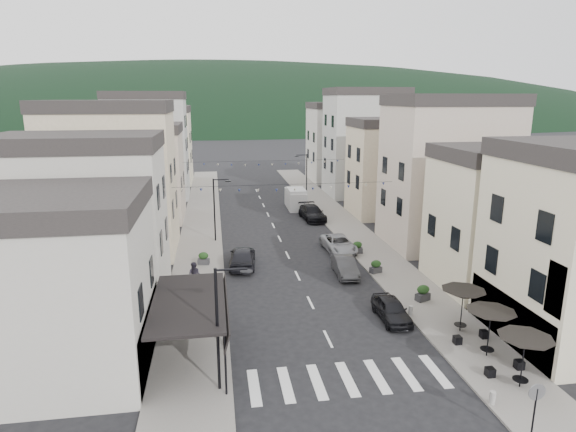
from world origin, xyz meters
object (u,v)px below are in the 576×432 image
parked_car_a (391,309)px  delivery_van (296,198)px  parked_car_c (339,244)px  pedestrian_b (195,276)px  parked_car_d (312,213)px  parked_car_e (242,256)px  pedestrian_a (195,294)px  parked_car_b (345,266)px

parked_car_a → delivery_van: (-0.62, 30.94, 0.56)m
parked_car_c → pedestrian_b: (-12.19, -7.08, 0.40)m
parked_car_a → parked_car_d: parked_car_d is taller
parked_car_e → delivery_van: 21.49m
parked_car_e → pedestrian_a: size_ratio=3.23×
delivery_van → pedestrian_b: (-11.34, -24.50, -0.13)m
delivery_van → pedestrian_b: bearing=-113.7°
parked_car_d → pedestrian_b: pedestrian_b is taller
pedestrian_b → parked_car_c: bearing=44.1°
parked_car_d → parked_car_e: parked_car_e is taller
parked_car_d → pedestrian_a: 24.52m
parked_car_b → pedestrian_a: pedestrian_a is taller
delivery_van → pedestrian_b: 27.00m
parked_car_c → delivery_van: delivery_van is taller
parked_car_c → parked_car_b: bearing=-102.7°
parked_car_c → parked_car_e: parked_car_e is taller
parked_car_a → pedestrian_b: size_ratio=2.02×
parked_car_d → parked_car_e: bearing=-125.6°
delivery_van → pedestrian_a: size_ratio=3.43×
parked_car_e → pedestrian_a: bearing=69.5°
parked_car_a → parked_car_b: 7.86m
delivery_van → parked_car_c: bearing=-86.1°
delivery_van → parked_car_b: bearing=-89.3°
parked_car_c → parked_car_d: size_ratio=0.94×
parked_car_a → parked_car_e: bearing=127.6°
parked_car_d → parked_car_a: bearing=-94.9°
parked_car_d → pedestrian_b: 22.25m
parked_car_e → parked_car_d: bearing=-115.8°
parked_car_a → delivery_van: bearing=91.2°
parked_car_c → pedestrian_a: (-12.10, -9.80, 0.19)m
parked_car_b → delivery_van: (0.15, 23.11, 0.55)m
parked_car_a → parked_car_c: 13.52m
parked_car_b → delivery_van: 23.12m
parked_car_b → pedestrian_b: 11.29m
parked_car_c → parked_car_e: size_ratio=1.01×
parked_car_c → pedestrian_b: 14.11m
parked_car_c → pedestrian_a: bearing=-143.8°
parked_car_e → delivery_van: delivery_van is taller
pedestrian_a → parked_car_e: bearing=36.2°
parked_car_c → parked_car_d: 11.53m
parked_car_c → parked_car_d: parked_car_d is taller
parked_car_c → pedestrian_b: pedestrian_b is taller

